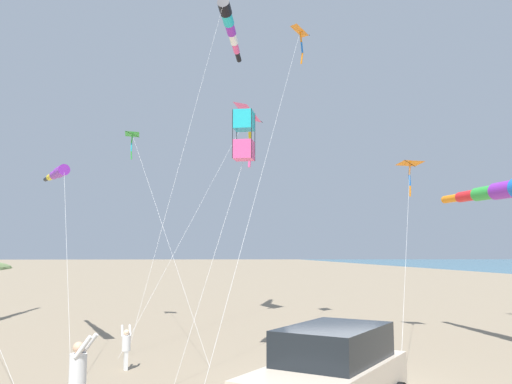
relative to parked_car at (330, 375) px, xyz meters
name	(u,v)px	position (x,y,z in m)	size (l,w,h in m)	color
parked_car	(330,375)	(0.00, 0.00, 0.00)	(4.00, 4.58, 1.85)	beige
person_child_green_jacket	(78,374)	(-4.90, 0.47, -0.02)	(0.55, 0.44, 1.71)	gold
person_child_grey_jacket	(126,346)	(-4.78, 5.28, -0.28)	(0.35, 0.42, 1.24)	silver
kite_windsock_rainbow_low_near	(56,174)	(-8.31, 9.79, 5.34)	(4.48, 11.13, 6.67)	purple
kite_delta_small_distant	(133,135)	(-6.42, 15.41, 8.14)	(4.58, 10.66, 9.33)	green
kite_windsock_red_high_left	(499,191)	(8.13, 8.11, 4.63)	(4.63, 12.80, 5.93)	blue
kite_windsock_green_low_center	(229,25)	(-1.65, 17.29, 14.81)	(4.32, 12.55, 16.54)	black
kite_delta_yellow_midlevel	(250,113)	(-0.50, 17.63, 9.98)	(5.51, 11.81, 11.59)	#EF4C93
kite_delta_long_streamer_left	(410,164)	(5.91, 11.08, 6.11)	(4.79, 10.62, 7.28)	orange
kite_delta_purple_drifting	(301,32)	(1.75, 13.92, 13.08)	(4.98, 15.42, 14.43)	orange
kite_box_striped_overhead	(244,135)	(-1.36, 6.67, 6.23)	(2.30, 3.61, 8.00)	#1EB7C6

